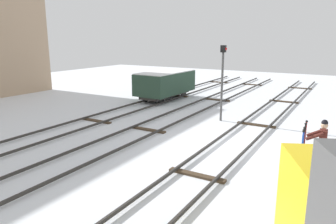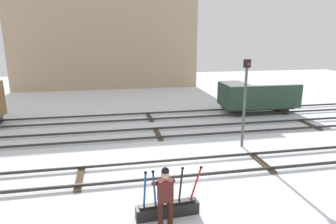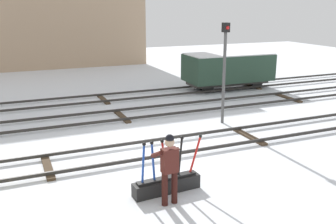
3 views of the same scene
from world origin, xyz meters
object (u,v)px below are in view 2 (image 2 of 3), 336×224
(rail_worker, at_px, (165,194))
(signal_post, at_px, (245,95))
(switch_lever_frame, at_px, (168,207))
(freight_car_back_track, at_px, (258,95))

(rail_worker, bearing_deg, signal_post, 44.97)
(switch_lever_frame, distance_m, signal_post, 6.80)
(switch_lever_frame, height_order, freight_car_back_track, freight_car_back_track)
(freight_car_back_track, bearing_deg, rail_worker, -125.66)
(signal_post, distance_m, freight_car_back_track, 6.87)
(switch_lever_frame, bearing_deg, rail_worker, -110.98)
(rail_worker, bearing_deg, freight_car_back_track, 48.97)
(rail_worker, xyz_separation_m, freight_car_back_track, (8.25, 10.94, 0.18))
(switch_lever_frame, height_order, signal_post, signal_post)
(rail_worker, distance_m, signal_post, 7.12)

